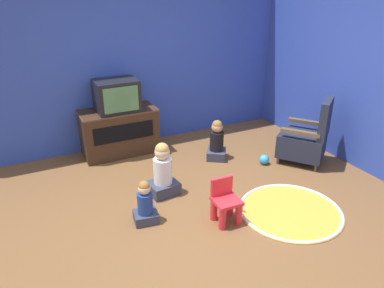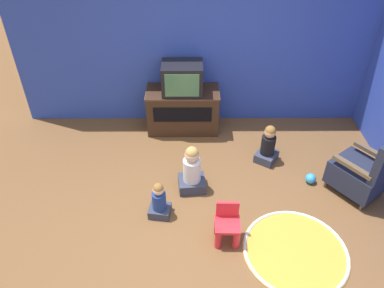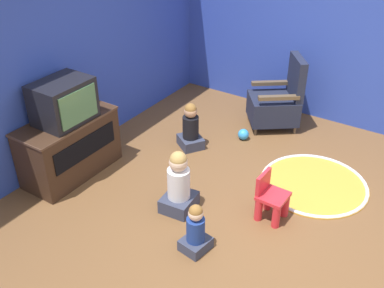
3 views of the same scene
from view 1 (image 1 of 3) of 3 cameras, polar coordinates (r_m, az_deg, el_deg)
name	(u,v)px [view 1 (image 1 of 3)]	position (r m, az deg, el deg)	size (l,w,h in m)	color
ground_plane	(214,215)	(4.30, 3.34, -10.76)	(30.00, 30.00, 0.00)	brown
wall_back	(121,57)	(5.78, -10.71, 12.88)	(5.50, 0.12, 2.74)	#2D47B2
tv_cabinet	(119,131)	(5.69, -11.02, 1.97)	(1.12, 0.53, 0.68)	#382316
television	(117,96)	(5.49, -11.41, 7.25)	(0.60, 0.46, 0.45)	black
black_armchair	(306,139)	(5.53, 16.98, 0.70)	(0.79, 0.81, 0.97)	brown
yellow_kid_chair	(226,204)	(4.11, 5.15, -9.14)	(0.29, 0.28, 0.49)	red
play_mat	(290,211)	(4.49, 14.76, -9.81)	(1.18, 1.18, 0.04)	gold
child_watching_left	(163,172)	(4.56, -4.46, -4.31)	(0.37, 0.34, 0.68)	#33384C
child_watching_center	(217,142)	(5.46, 3.78, 0.29)	(0.39, 0.40, 0.60)	#33384C
child_watching_right	(145,204)	(4.11, -7.15, -9.11)	(0.29, 0.26, 0.50)	#33384C
toy_ball	(264,159)	(5.45, 10.94, -2.33)	(0.14, 0.14, 0.14)	#3399E5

